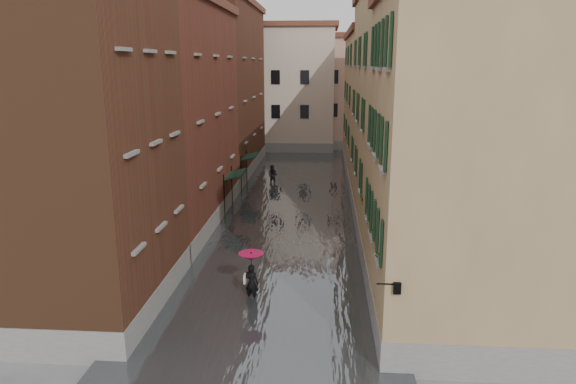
% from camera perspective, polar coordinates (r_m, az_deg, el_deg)
% --- Properties ---
extents(ground, '(120.00, 120.00, 0.00)m').
position_cam_1_polar(ground, '(22.23, -1.88, -10.81)').
color(ground, slate).
rests_on(ground, ground).
extents(floodwater, '(10.00, 60.00, 0.20)m').
position_cam_1_polar(floodwater, '(34.39, 0.38, -1.53)').
color(floodwater, '#4C5155').
rests_on(floodwater, ground).
extents(building_left_near, '(6.00, 8.00, 13.00)m').
position_cam_1_polar(building_left_near, '(20.45, -22.64, 4.97)').
color(building_left_near, brown).
rests_on(building_left_near, ground).
extents(building_left_mid, '(6.00, 14.00, 12.50)m').
position_cam_1_polar(building_left_mid, '(30.62, -13.43, 7.88)').
color(building_left_mid, maroon).
rests_on(building_left_mid, ground).
extents(building_left_far, '(6.00, 16.00, 14.00)m').
position_cam_1_polar(building_left_far, '(45.06, -7.74, 10.97)').
color(building_left_far, brown).
rests_on(building_left_far, ground).
extents(building_right_near, '(6.00, 8.00, 11.50)m').
position_cam_1_polar(building_right_near, '(19.03, 18.78, 2.40)').
color(building_right_near, olive).
rests_on(building_right_near, ground).
extents(building_right_mid, '(6.00, 14.00, 13.00)m').
position_cam_1_polar(building_right_mid, '(29.58, 13.67, 8.15)').
color(building_right_mid, '#9A875D').
rests_on(building_right_mid, ground).
extents(building_right_far, '(6.00, 16.00, 11.50)m').
position_cam_1_polar(building_right_far, '(44.46, 10.51, 9.20)').
color(building_right_far, olive).
rests_on(building_right_far, ground).
extents(building_end_cream, '(12.00, 9.00, 13.00)m').
position_cam_1_polar(building_end_cream, '(58.35, -0.95, 11.28)').
color(building_end_cream, beige).
rests_on(building_end_cream, ground).
extents(building_end_pink, '(10.00, 9.00, 12.00)m').
position_cam_1_polar(building_end_pink, '(60.26, 7.93, 10.77)').
color(building_end_pink, tan).
rests_on(building_end_pink, ground).
extents(awning_near, '(1.09, 2.72, 2.80)m').
position_cam_1_polar(awning_near, '(32.72, -5.91, 1.84)').
color(awning_near, black).
rests_on(awning_near, ground).
extents(awning_far, '(1.09, 2.74, 2.80)m').
position_cam_1_polar(awning_far, '(38.99, -4.27, 3.86)').
color(awning_far, black).
rests_on(awning_far, ground).
extents(wall_lantern, '(0.71, 0.22, 0.35)m').
position_cam_1_polar(wall_lantern, '(15.57, 11.94, -10.32)').
color(wall_lantern, black).
rests_on(wall_lantern, ground).
extents(window_planters, '(0.59, 8.46, 0.84)m').
position_cam_1_polar(window_planters, '(20.36, 9.47, -2.80)').
color(window_planters, brown).
rests_on(window_planters, ground).
extents(pedestrian_main, '(1.04, 1.04, 2.06)m').
position_cam_1_polar(pedestrian_main, '(20.78, -4.10, -8.71)').
color(pedestrian_main, black).
rests_on(pedestrian_main, ground).
extents(pedestrian_far, '(0.95, 0.85, 1.63)m').
position_cam_1_polar(pedestrian_far, '(40.39, -1.72, 1.87)').
color(pedestrian_far, black).
rests_on(pedestrian_far, ground).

